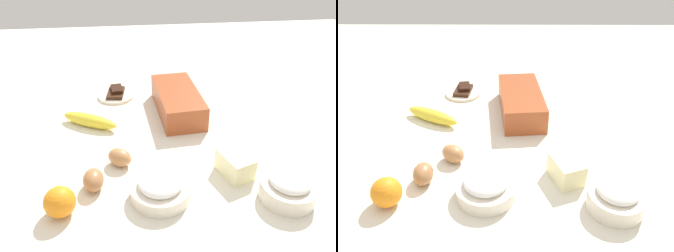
% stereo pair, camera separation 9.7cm
% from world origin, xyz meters
% --- Properties ---
extents(ground_plane, '(2.40, 2.40, 0.02)m').
position_xyz_m(ground_plane, '(0.00, 0.00, -0.01)').
color(ground_plane, silver).
extents(loaf_pan, '(0.29, 0.15, 0.08)m').
position_xyz_m(loaf_pan, '(0.15, -0.05, 0.04)').
color(loaf_pan, '#9E4723').
rests_on(loaf_pan, ground_plane).
extents(flour_bowl, '(0.13, 0.13, 0.07)m').
position_xyz_m(flour_bowl, '(-0.28, -0.25, 0.03)').
color(flour_bowl, silver).
rests_on(flour_bowl, ground_plane).
extents(sugar_bowl, '(0.14, 0.14, 0.06)m').
position_xyz_m(sugar_bowl, '(-0.24, 0.04, 0.03)').
color(sugar_bowl, silver).
rests_on(sugar_bowl, ground_plane).
extents(banana, '(0.13, 0.19, 0.04)m').
position_xyz_m(banana, '(0.09, 0.24, 0.02)').
color(banana, yellow).
rests_on(banana, ground_plane).
extents(orange_fruit, '(0.07, 0.07, 0.07)m').
position_xyz_m(orange_fruit, '(-0.27, 0.27, 0.03)').
color(orange_fruit, orange).
rests_on(orange_fruit, ground_plane).
extents(butter_block, '(0.11, 0.09, 0.06)m').
position_xyz_m(butter_block, '(-0.18, -0.15, 0.03)').
color(butter_block, '#F4EDB2').
rests_on(butter_block, ground_plane).
extents(egg_near_butter, '(0.07, 0.05, 0.05)m').
position_xyz_m(egg_near_butter, '(-0.20, 0.20, 0.02)').
color(egg_near_butter, '#A66F43').
rests_on(egg_near_butter, ground_plane).
extents(egg_beside_bowl, '(0.08, 0.08, 0.05)m').
position_xyz_m(egg_beside_bowl, '(-0.11, 0.14, 0.02)').
color(egg_beside_bowl, '#B97D4C').
rests_on(egg_beside_bowl, ground_plane).
extents(chocolate_plate, '(0.13, 0.13, 0.03)m').
position_xyz_m(chocolate_plate, '(0.28, 0.16, 0.01)').
color(chocolate_plate, silver).
rests_on(chocolate_plate, ground_plane).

